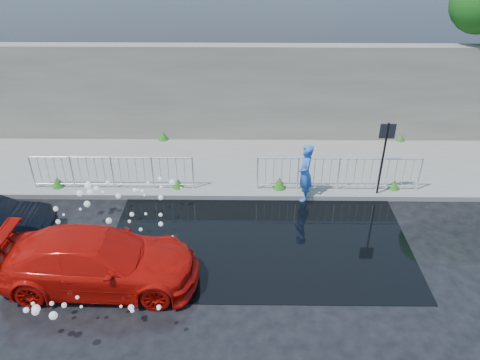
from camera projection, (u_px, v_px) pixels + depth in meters
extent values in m
plane|color=black|center=(240.00, 262.00, 11.90)|extent=(90.00, 90.00, 0.00)
cube|color=slate|center=(242.00, 165.00, 16.18)|extent=(30.00, 4.00, 0.15)
cube|color=slate|center=(241.00, 196.00, 14.45)|extent=(30.00, 0.25, 0.16)
cube|color=#615E52|center=(242.00, 93.00, 17.15)|extent=(30.00, 0.60, 3.50)
cube|color=black|center=(259.00, 238.00, 12.76)|extent=(8.00, 5.00, 0.01)
cylinder|color=black|center=(382.00, 162.00, 13.90)|extent=(0.06, 0.06, 2.50)
cube|color=black|center=(388.00, 131.00, 13.40)|extent=(0.45, 0.04, 0.45)
cylinder|color=silver|center=(32.00, 172.00, 14.50)|extent=(0.05, 0.05, 1.10)
cylinder|color=silver|center=(193.00, 173.00, 14.45)|extent=(0.05, 0.05, 1.10)
cylinder|color=silver|center=(110.00, 157.00, 14.22)|extent=(5.00, 0.04, 0.04)
cylinder|color=silver|center=(114.00, 184.00, 14.70)|extent=(5.00, 0.04, 0.04)
cylinder|color=silver|center=(257.00, 173.00, 14.43)|extent=(0.05, 0.05, 1.10)
cylinder|color=silver|center=(420.00, 174.00, 14.39)|extent=(0.05, 0.05, 1.10)
cylinder|color=silver|center=(340.00, 159.00, 14.15)|extent=(5.00, 0.04, 0.04)
cylinder|color=silver|center=(337.00, 185.00, 14.63)|extent=(5.00, 0.04, 0.04)
cone|color=#144B15|center=(58.00, 182.00, 14.73)|extent=(0.40, 0.40, 0.33)
cone|color=#144B15|center=(178.00, 183.00, 14.70)|extent=(0.36, 0.36, 0.31)
cone|color=#144B15|center=(279.00, 183.00, 14.66)|extent=(0.44, 0.44, 0.37)
cone|color=#144B15|center=(394.00, 184.00, 14.64)|extent=(0.38, 0.38, 0.29)
cone|color=#144B15|center=(163.00, 135.00, 17.73)|extent=(0.42, 0.42, 0.33)
cone|color=#144B15|center=(401.00, 138.00, 17.66)|extent=(0.34, 0.34, 0.25)
sphere|color=white|center=(88.00, 184.00, 13.18)|extent=(0.16, 0.16, 0.16)
sphere|color=white|center=(181.00, 188.00, 13.24)|extent=(0.07, 0.07, 0.07)
sphere|color=white|center=(87.00, 204.00, 12.92)|extent=(0.18, 0.18, 0.18)
sphere|color=white|center=(160.00, 215.00, 12.56)|extent=(0.11, 0.11, 0.11)
sphere|color=white|center=(138.00, 190.00, 13.01)|extent=(0.06, 0.06, 0.06)
sphere|color=white|center=(88.00, 186.00, 13.20)|extent=(0.18, 0.18, 0.18)
sphere|color=white|center=(148.00, 183.00, 13.30)|extent=(0.10, 0.10, 0.10)
sphere|color=white|center=(161.00, 224.00, 12.29)|extent=(0.13, 0.13, 0.13)
sphere|color=white|center=(135.00, 190.00, 13.09)|extent=(0.13, 0.13, 0.13)
sphere|color=white|center=(96.00, 189.00, 13.19)|extent=(0.15, 0.15, 0.15)
sphere|color=white|center=(142.00, 191.00, 13.16)|extent=(0.11, 0.11, 0.11)
sphere|color=white|center=(108.00, 183.00, 13.33)|extent=(0.13, 0.13, 0.13)
sphere|color=white|center=(166.00, 245.00, 12.01)|extent=(0.17, 0.17, 0.17)
sphere|color=white|center=(161.00, 197.00, 12.98)|extent=(0.14, 0.14, 0.14)
sphere|color=white|center=(132.00, 214.00, 12.45)|extent=(0.12, 0.12, 0.12)
sphere|color=white|center=(90.00, 192.00, 13.17)|extent=(0.18, 0.18, 0.18)
sphere|color=white|center=(103.00, 192.00, 12.89)|extent=(0.08, 0.08, 0.08)
sphere|color=white|center=(80.00, 193.00, 13.19)|extent=(0.18, 0.18, 0.18)
sphere|color=white|center=(56.00, 209.00, 12.65)|extent=(0.14, 0.14, 0.14)
sphere|color=white|center=(172.00, 182.00, 13.48)|extent=(0.17, 0.17, 0.17)
sphere|color=white|center=(161.00, 187.00, 13.27)|extent=(0.09, 0.09, 0.09)
sphere|color=white|center=(160.00, 179.00, 13.38)|extent=(0.12, 0.12, 0.12)
sphere|color=white|center=(58.00, 222.00, 12.49)|extent=(0.13, 0.13, 0.13)
sphere|color=white|center=(144.00, 195.00, 12.90)|extent=(0.07, 0.07, 0.07)
sphere|color=white|center=(141.00, 229.00, 12.23)|extent=(0.10, 0.10, 0.10)
sphere|color=white|center=(129.00, 221.00, 12.47)|extent=(0.09, 0.09, 0.09)
sphere|color=white|center=(80.00, 209.00, 12.66)|extent=(0.07, 0.07, 0.07)
sphere|color=white|center=(109.00, 221.00, 12.47)|extent=(0.16, 0.16, 0.16)
sphere|color=white|center=(118.00, 196.00, 12.83)|extent=(0.15, 0.15, 0.15)
sphere|color=white|center=(146.00, 214.00, 12.44)|extent=(0.08, 0.08, 0.08)
sphere|color=white|center=(64.00, 215.00, 12.66)|extent=(0.07, 0.07, 0.07)
sphere|color=white|center=(172.00, 237.00, 12.08)|extent=(0.08, 0.08, 0.08)
sphere|color=white|center=(131.00, 308.00, 9.95)|extent=(0.13, 0.13, 0.13)
sphere|color=white|center=(81.00, 307.00, 9.91)|extent=(0.07, 0.07, 0.07)
sphere|color=white|center=(132.00, 311.00, 9.89)|extent=(0.09, 0.09, 0.09)
sphere|color=white|center=(26.00, 310.00, 9.29)|extent=(0.12, 0.12, 0.12)
sphere|color=white|center=(33.00, 304.00, 9.95)|extent=(0.08, 0.08, 0.08)
sphere|color=white|center=(159.00, 307.00, 9.29)|extent=(0.10, 0.10, 0.10)
sphere|color=white|center=(36.00, 309.00, 9.06)|extent=(0.17, 0.17, 0.17)
sphere|color=white|center=(77.00, 297.00, 9.65)|extent=(0.08, 0.08, 0.08)
sphere|color=white|center=(52.00, 304.00, 9.82)|extent=(0.10, 0.10, 0.10)
sphere|color=white|center=(35.00, 312.00, 9.20)|extent=(0.15, 0.15, 0.15)
sphere|color=white|center=(121.00, 306.00, 10.26)|extent=(0.07, 0.07, 0.07)
sphere|color=white|center=(53.00, 316.00, 8.85)|extent=(0.16, 0.16, 0.16)
sphere|color=white|center=(64.00, 305.00, 10.20)|extent=(0.12, 0.12, 0.12)
sphere|color=white|center=(159.00, 308.00, 9.69)|extent=(0.08, 0.08, 0.08)
imported|color=#B70D07|center=(98.00, 260.00, 10.90)|extent=(4.73, 1.99, 1.36)
imported|color=blue|center=(305.00, 173.00, 14.01)|extent=(0.46, 0.68, 1.81)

